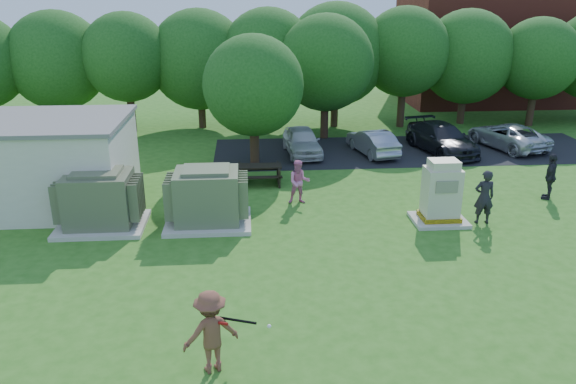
{
  "coord_description": "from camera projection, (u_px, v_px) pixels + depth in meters",
  "views": [
    {
      "loc": [
        -1.39,
        -14.09,
        7.82
      ],
      "look_at": [
        0.0,
        4.0,
        1.3
      ],
      "focal_mm": 35.0,
      "sensor_mm": 36.0,
      "label": 1
    }
  ],
  "objects": [
    {
      "name": "tree_row",
      "position": [
        299.0,
        59.0,
        32.04
      ],
      "size": [
        41.3,
        13.3,
        7.3
      ],
      "color": "#47301E",
      "rests_on": "ground"
    },
    {
      "name": "batter",
      "position": [
        211.0,
        332.0,
        11.97
      ],
      "size": [
        1.4,
        1.08,
        1.91
      ],
      "primitive_type": "imported",
      "rotation": [
        0.0,
        0.0,
        3.48
      ],
      "color": "brown",
      "rests_on": "ground"
    },
    {
      "name": "car_silver_a",
      "position": [
        373.0,
        142.0,
        28.29
      ],
      "size": [
        2.14,
        4.02,
        1.26
      ],
      "primitive_type": "imported",
      "rotation": [
        0.0,
        0.0,
        3.36
      ],
      "color": "#A2A2A6",
      "rests_on": "ground"
    },
    {
      "name": "batting_equipment",
      "position": [
        240.0,
        322.0,
        11.85
      ],
      "size": [
        1.14,
        0.34,
        0.26
      ],
      "color": "black",
      "rests_on": "ground"
    },
    {
      "name": "brick_building",
      "position": [
        508.0,
        46.0,
        41.24
      ],
      "size": [
        15.0,
        8.0,
        8.0
      ],
      "primitive_type": "cube",
      "color": "maroon",
      "rests_on": "ground"
    },
    {
      "name": "car_dark",
      "position": [
        442.0,
        138.0,
        28.64
      ],
      "size": [
        3.04,
        5.31,
        1.45
      ],
      "primitive_type": "imported",
      "rotation": [
        0.0,
        0.0,
        0.21
      ],
      "color": "black",
      "rests_on": "ground"
    },
    {
      "name": "picnic_table",
      "position": [
        259.0,
        172.0,
        23.97
      ],
      "size": [
        1.91,
        1.44,
        0.82
      ],
      "color": "black",
      "rests_on": "ground"
    },
    {
      "name": "car_white",
      "position": [
        302.0,
        141.0,
        28.26
      ],
      "size": [
        1.89,
        4.12,
        1.37
      ],
      "primitive_type": "imported",
      "rotation": [
        0.0,
        0.0,
        0.07
      ],
      "color": "silver",
      "rests_on": "ground"
    },
    {
      "name": "person_at_picnic",
      "position": [
        299.0,
        182.0,
        21.64
      ],
      "size": [
        0.84,
        0.65,
        1.73
      ],
      "primitive_type": "imported",
      "rotation": [
        0.0,
        0.0,
        -0.0
      ],
      "color": "pink",
      "rests_on": "ground"
    },
    {
      "name": "person_walking_right",
      "position": [
        551.0,
        176.0,
        22.1
      ],
      "size": [
        0.98,
        1.15,
        1.85
      ],
      "primitive_type": "imported",
      "rotation": [
        0.0,
        0.0,
        4.11
      ],
      "color": "#27262B",
      "rests_on": "ground"
    },
    {
      "name": "person_by_generator",
      "position": [
        484.0,
        197.0,
        19.72
      ],
      "size": [
        0.73,
        0.5,
        1.97
      ],
      "primitive_type": "imported",
      "rotation": [
        0.0,
        0.0,
        3.1
      ],
      "color": "black",
      "rests_on": "ground"
    },
    {
      "name": "car_silver_b",
      "position": [
        507.0,
        136.0,
        29.44
      ],
      "size": [
        3.4,
        5.11,
        1.3
      ],
      "primitive_type": "imported",
      "rotation": [
        0.0,
        0.0,
        3.43
      ],
      "color": "silver",
      "rests_on": "ground"
    },
    {
      "name": "transformer_right",
      "position": [
        207.0,
        198.0,
        19.65
      ],
      "size": [
        3.0,
        2.4,
        2.07
      ],
      "color": "beige",
      "rests_on": "ground"
    },
    {
      "name": "transformer_left",
      "position": [
        100.0,
        201.0,
        19.39
      ],
      "size": [
        3.0,
        2.4,
        2.07
      ],
      "color": "beige",
      "rests_on": "ground"
    },
    {
      "name": "parking_strip",
      "position": [
        408.0,
        150.0,
        29.13
      ],
      "size": [
        20.0,
        6.0,
        0.01
      ],
      "primitive_type": "cube",
      "color": "#232326",
      "rests_on": "ground"
    },
    {
      "name": "generator_cabinet",
      "position": [
        441.0,
        195.0,
        19.81
      ],
      "size": [
        1.89,
        1.55,
        2.3
      ],
      "color": "beige",
      "rests_on": "ground"
    },
    {
      "name": "ground",
      "position": [
        299.0,
        282.0,
        15.96
      ],
      "size": [
        120.0,
        120.0,
        0.0
      ],
      "primitive_type": "plane",
      "color": "#2D6619",
      "rests_on": "ground"
    }
  ]
}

